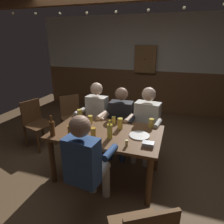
{
  "coord_description": "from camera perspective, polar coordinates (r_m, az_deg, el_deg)",
  "views": [
    {
      "loc": [
        0.86,
        -2.5,
        1.93
      ],
      "look_at": [
        0.0,
        0.07,
        0.93
      ],
      "focal_mm": 31.58,
      "sensor_mm": 36.0,
      "label": 1
    }
  ],
  "objects": [
    {
      "name": "ground_plane",
      "position": [
        3.28,
        -0.42,
        -15.88
      ],
      "size": [
        7.24,
        7.24,
        0.0
      ],
      "primitive_type": "plane",
      "color": "brown"
    },
    {
      "name": "back_wall_upper",
      "position": [
        5.55,
        10.11,
        19.02
      ],
      "size": [
        6.04,
        0.12,
        1.41
      ],
      "primitive_type": "cube",
      "color": "beige"
    },
    {
      "name": "back_wall_wainscot",
      "position": [
        5.71,
        9.33,
        6.15
      ],
      "size": [
        6.04,
        0.12,
        1.14
      ],
      "primitive_type": "cube",
      "color": "brown",
      "rests_on": "ground_plane"
    },
    {
      "name": "dining_table",
      "position": [
        2.81,
        -1.62,
        -7.64
      ],
      "size": [
        1.51,
        0.9,
        0.73
      ],
      "color": "brown",
      "rests_on": "ground_plane"
    },
    {
      "name": "person_0",
      "position": [
        3.51,
        -4.9,
        -0.72
      ],
      "size": [
        0.54,
        0.52,
        1.24
      ],
      "rotation": [
        0.0,
        0.0,
        3.04
      ],
      "color": "silver",
      "rests_on": "ground_plane"
    },
    {
      "name": "person_1",
      "position": [
        3.38,
        2.38,
        -1.91
      ],
      "size": [
        0.54,
        0.53,
        1.19
      ],
      "rotation": [
        0.0,
        0.0,
        3.19
      ],
      "color": "black",
      "rests_on": "ground_plane"
    },
    {
      "name": "person_2",
      "position": [
        3.29,
        9.83,
        -2.4
      ],
      "size": [
        0.57,
        0.57,
        1.22
      ],
      "rotation": [
        0.0,
        0.0,
        3.02
      ],
      "color": "silver",
      "rests_on": "ground_plane"
    },
    {
      "name": "person_3",
      "position": [
        2.24,
        -7.5,
        -13.79
      ],
      "size": [
        0.53,
        0.54,
        1.24
      ],
      "rotation": [
        0.0,
        0.0,
        -0.11
      ],
      "color": "#2D4C84",
      "rests_on": "ground_plane"
    },
    {
      "name": "chair_empty_near_right",
      "position": [
        4.08,
        -11.43,
        -1.1
      ],
      "size": [
        0.62,
        0.62,
        0.88
      ],
      "rotation": [
        0.0,
        0.0,
        -2.29
      ],
      "color": "brown",
      "rests_on": "ground_plane"
    },
    {
      "name": "chair_empty_near_left",
      "position": [
        3.97,
        -21.11,
        -2.74
      ],
      "size": [
        0.54,
        0.54,
        0.88
      ],
      "rotation": [
        0.0,
        0.0,
        -1.85
      ],
      "color": "brown",
      "rests_on": "ground_plane"
    },
    {
      "name": "table_candle",
      "position": [
        2.39,
        4.23,
        -8.98
      ],
      "size": [
        0.04,
        0.04,
        0.08
      ],
      "primitive_type": "cylinder",
      "color": "#F9E08C",
      "rests_on": "dining_table"
    },
    {
      "name": "condiment_caddy",
      "position": [
        2.43,
        10.42,
        -9.16
      ],
      "size": [
        0.14,
        0.1,
        0.05
      ],
      "primitive_type": "cube",
      "color": "#B2B7BC",
      "rests_on": "dining_table"
    },
    {
      "name": "plate_0",
      "position": [
        2.65,
        7.92,
        -6.76
      ],
      "size": [
        0.27,
        0.27,
        0.01
      ],
      "primitive_type": "cylinder",
      "color": "white",
      "rests_on": "dining_table"
    },
    {
      "name": "bottle_0",
      "position": [
        2.53,
        -0.67,
        -5.55
      ],
      "size": [
        0.07,
        0.07,
        0.25
      ],
      "color": "gold",
      "rests_on": "dining_table"
    },
    {
      "name": "bottle_1",
      "position": [
        2.72,
        -16.95,
        -4.45
      ],
      "size": [
        0.07,
        0.07,
        0.29
      ],
      "color": "#593314",
      "rests_on": "dining_table"
    },
    {
      "name": "pint_glass_0",
      "position": [
        2.64,
        -11.89,
        -5.48
      ],
      "size": [
        0.08,
        0.08,
        0.16
      ],
      "primitive_type": "cylinder",
      "color": "gold",
      "rests_on": "dining_table"
    },
    {
      "name": "pint_glass_1",
      "position": [
        2.92,
        11.31,
        -3.13
      ],
      "size": [
        0.08,
        0.08,
        0.13
      ],
      "primitive_type": "cylinder",
      "color": "#E5C64C",
      "rests_on": "dining_table"
    },
    {
      "name": "pint_glass_2",
      "position": [
        2.58,
        -5.46,
        -5.97
      ],
      "size": [
        0.07,
        0.07,
        0.13
      ],
      "primitive_type": "cylinder",
      "color": "gold",
      "rests_on": "dining_table"
    },
    {
      "name": "pint_glass_3",
      "position": [
        3.29,
        -9.33,
        -0.36
      ],
      "size": [
        0.08,
        0.08,
        0.12
      ],
      "primitive_type": "cylinder",
      "color": "#E5C64C",
      "rests_on": "dining_table"
    },
    {
      "name": "pint_glass_4",
      "position": [
        2.93,
        -7.88,
        -2.91
      ],
      "size": [
        0.08,
        0.08,
        0.12
      ],
      "primitive_type": "cylinder",
      "color": "#4C2D19",
      "rests_on": "dining_table"
    },
    {
      "name": "pint_glass_5",
      "position": [
        2.99,
        0.48,
        -2.35
      ],
      "size": [
        0.06,
        0.06,
        0.11
      ],
      "primitive_type": "cylinder",
      "color": "#E5C64C",
      "rests_on": "dining_table"
    },
    {
      "name": "pint_glass_6",
      "position": [
        3.01,
        -6.29,
        -2.17
      ],
      "size": [
        0.07,
        0.07,
        0.12
      ],
      "primitive_type": "cylinder",
      "color": "#E5C64C",
      "rests_on": "dining_table"
    },
    {
      "name": "pint_glass_7",
      "position": [
        2.82,
        2.36,
        -3.32
      ],
      "size": [
        0.08,
        0.08,
        0.16
      ],
      "primitive_type": "cylinder",
      "color": "#E5C64C",
      "rests_on": "dining_table"
    },
    {
      "name": "wall_dart_cabinet",
      "position": [
        5.44,
        9.61,
        14.86
      ],
      "size": [
        0.56,
        0.15,
        0.7
      ],
      "color": "brown"
    },
    {
      "name": "string_lights",
      "position": [
        2.9,
        1.19,
        27.6
      ],
      "size": [
        4.26,
        0.04,
        0.11
      ],
      "color": "#F9EAB2"
    }
  ]
}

